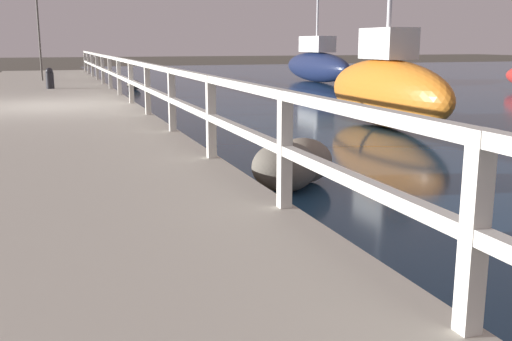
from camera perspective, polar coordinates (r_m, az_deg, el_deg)
ground_plane at (r=13.79m, az=-19.26°, el=4.62°), size 120.00×120.00×0.00m
dock_walkway at (r=13.78m, az=-19.31°, el=5.23°), size 3.87×36.00×0.29m
railing at (r=13.83m, az=-11.85°, el=8.99°), size 0.10×32.50×0.96m
boulder_near_dock at (r=6.64m, az=2.74°, el=0.36°), size 0.74×0.67×0.56m
boulder_upstream at (r=21.69m, az=-11.57°, el=7.99°), size 0.46×0.42×0.35m
boulder_far_strip at (r=7.08m, az=4.44°, el=0.96°), size 0.71×0.64×0.53m
mooring_bollard at (r=18.96m, az=-19.05°, el=8.32°), size 0.24×0.24×0.62m
dock_lamp at (r=23.24m, az=-20.10°, el=13.87°), size 0.25×0.25×3.24m
sailboat_navy at (r=25.78m, az=5.79°, el=10.07°), size 1.24×5.97×7.31m
sailboat_orange at (r=11.98m, az=12.28°, el=7.68°), size 0.95×4.20×6.72m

